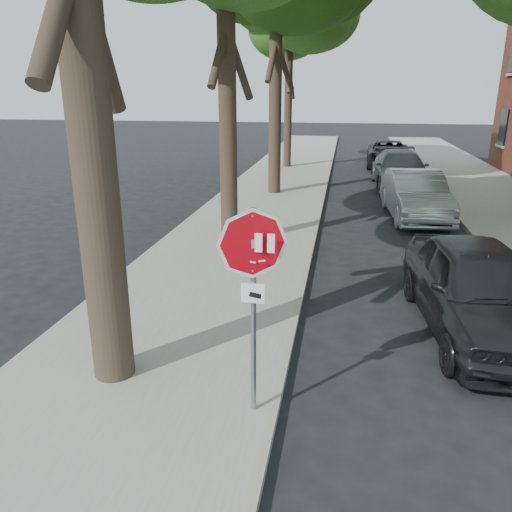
# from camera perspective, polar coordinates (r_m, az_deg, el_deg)

# --- Properties ---
(ground) EXTENTS (120.00, 120.00, 0.00)m
(ground) POSITION_cam_1_polar(r_m,az_deg,el_deg) (6.60, 6.04, -18.42)
(ground) COLOR black
(ground) RESTS_ON ground
(sidewalk_left) EXTENTS (4.00, 55.00, 0.12)m
(sidewalk_left) POSITION_cam_1_polar(r_m,az_deg,el_deg) (17.93, 0.87, 5.94)
(sidewalk_left) COLOR gray
(sidewalk_left) RESTS_ON ground
(curb_left) EXTENTS (0.12, 55.00, 0.13)m
(curb_left) POSITION_cam_1_polar(r_m,az_deg,el_deg) (17.73, 7.46, 5.65)
(curb_left) COLOR #9E9384
(curb_left) RESTS_ON ground
(curb_right) EXTENTS (0.12, 55.00, 0.13)m
(curb_right) POSITION_cam_1_polar(r_m,az_deg,el_deg) (18.10, 21.55, 4.77)
(curb_right) COLOR #9E9384
(curb_right) RESTS_ON ground
(stop_sign) EXTENTS (0.76, 0.34, 2.61)m
(stop_sign) POSITION_cam_1_polar(r_m,az_deg,el_deg) (5.71, -0.35, -2.10)
(stop_sign) COLOR gray
(stop_sign) RESTS_ON sidewalk_left
(tree_far) EXTENTS (5.29, 4.91, 9.33)m
(tree_far) POSITION_cam_1_polar(r_m,az_deg,el_deg) (26.76, 3.87, 25.44)
(tree_far) COLOR black
(tree_far) RESTS_ON sidewalk_left
(car_a) EXTENTS (2.23, 4.71, 1.56)m
(car_a) POSITION_cam_1_polar(r_m,az_deg,el_deg) (9.19, 24.07, -3.41)
(car_a) COLOR black
(car_a) RESTS_ON ground
(car_b) EXTENTS (1.94, 4.67, 1.50)m
(car_b) POSITION_cam_1_polar(r_m,az_deg,el_deg) (16.83, 17.76, 6.63)
(car_b) COLOR #A2A4AA
(car_b) RESTS_ON ground
(car_c) EXTENTS (2.29, 5.27, 1.51)m
(car_c) POSITION_cam_1_polar(r_m,az_deg,el_deg) (22.16, 16.14, 9.47)
(car_c) COLOR #4C4B50
(car_c) RESTS_ON ground
(car_d) EXTENTS (2.43, 4.97, 1.36)m
(car_d) POSITION_cam_1_polar(r_m,az_deg,el_deg) (28.15, 14.95, 11.20)
(car_d) COLOR black
(car_d) RESTS_ON ground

